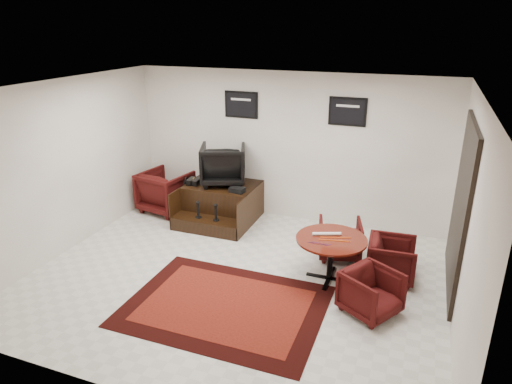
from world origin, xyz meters
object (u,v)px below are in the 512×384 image
meeting_table (331,244)px  table_chair_window (392,257)px  shine_chair (223,162)px  shine_podium (221,204)px  table_chair_corner (371,291)px  table_chair_back (340,237)px  armchair_side (166,189)px

meeting_table → table_chair_window: (0.85, 0.35, -0.24)m
shine_chair → meeting_table: shine_chair is taller
shine_podium → table_chair_window: same height
shine_chair → table_chair_corner: shine_chair is taller
shine_podium → table_chair_back: size_ratio=2.03×
table_chair_window → table_chair_corner: table_chair_window is taller
armchair_side → table_chair_window: armchair_side is taller
table_chair_back → meeting_table: bearing=75.6°
table_chair_back → table_chair_window: 0.95m
table_chair_window → shine_chair: bearing=66.0°
armchair_side → table_chair_window: 4.65m
shine_chair → table_chair_corner: bearing=123.5°
armchair_side → meeting_table: size_ratio=0.88×
shine_chair → armchair_side: shine_chair is taller
table_chair_window → meeting_table: bearing=109.2°
table_chair_back → table_chair_window: bearing=138.9°
armchair_side → shine_chair: bearing=-163.9°
table_chair_window → table_chair_corner: 1.01m
shine_podium → shine_chair: 0.81m
shine_podium → table_chair_corner: size_ratio=2.08×
shine_chair → armchair_side: 1.40m
table_chair_window → armchair_side: bearing=72.9°
table_chair_corner → armchair_side: bearing=95.5°
shine_chair → armchair_side: (-1.23, -0.13, -0.66)m
shine_podium → armchair_side: (-1.23, 0.01, 0.14)m
table_chair_corner → meeting_table: bearing=77.9°
table_chair_back → table_chair_corner: table_chair_back is taller
meeting_table → shine_podium: bearing=149.3°
shine_chair → table_chair_corner: 3.91m
table_chair_back → shine_chair: bearing=-33.3°
shine_podium → shine_chair: size_ratio=1.66×
shine_podium → armchair_side: size_ratio=1.52×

